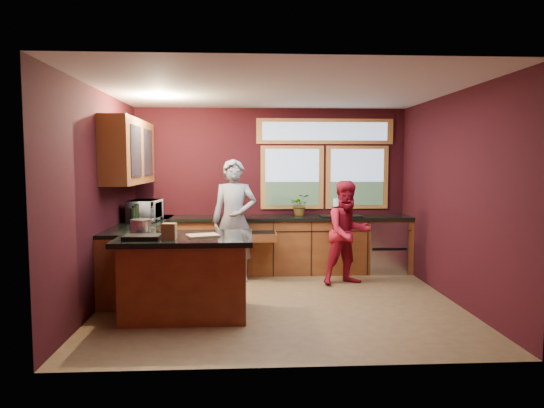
{
  "coord_description": "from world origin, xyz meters",
  "views": [
    {
      "loc": [
        -0.43,
        -6.11,
        1.8
      ],
      "look_at": [
        -0.08,
        0.4,
        1.24
      ],
      "focal_mm": 32.0,
      "sensor_mm": 36.0,
      "label": 1
    }
  ],
  "objects": [
    {
      "name": "room_shell",
      "position": [
        -0.6,
        0.32,
        1.8
      ],
      "size": [
        4.52,
        4.02,
        2.71
      ],
      "color": "black",
      "rests_on": "ground"
    },
    {
      "name": "back_counter",
      "position": [
        0.2,
        1.7,
        0.46
      ],
      "size": [
        4.5,
        0.64,
        0.93
      ],
      "color": "#572714",
      "rests_on": "floor"
    },
    {
      "name": "person_red",
      "position": [
        1.07,
        0.89,
        0.77
      ],
      "size": [
        0.89,
        0.78,
        1.53
      ],
      "primitive_type": "imported",
      "rotation": [
        0.0,
        0.0,
        0.31
      ],
      "color": "maroon",
      "rests_on": "floor"
    },
    {
      "name": "person_grey",
      "position": [
        -0.61,
        1.2,
        0.92
      ],
      "size": [
        0.71,
        0.5,
        1.85
      ],
      "primitive_type": "imported",
      "rotation": [
        0.0,
        0.0,
        -0.08
      ],
      "color": "slate",
      "rests_on": "floor"
    },
    {
      "name": "stock_pot",
      "position": [
        -1.68,
        -0.31,
        1.03
      ],
      "size": [
        0.24,
        0.24,
        0.18
      ],
      "primitive_type": "cylinder",
      "color": "#BABAC0",
      "rests_on": "island"
    },
    {
      "name": "microwave",
      "position": [
        -1.92,
        1.1,
        1.09
      ],
      "size": [
        0.45,
        0.62,
        0.32
      ],
      "primitive_type": "imported",
      "rotation": [
        0.0,
        0.0,
        1.45
      ],
      "color": "#999999",
      "rests_on": "left_counter"
    },
    {
      "name": "black_tray",
      "position": [
        -1.58,
        -0.71,
        0.97
      ],
      "size": [
        0.4,
        0.28,
        0.05
      ],
      "primitive_type": "cube",
      "rotation": [
        0.0,
        0.0,
        0.01
      ],
      "color": "black",
      "rests_on": "island"
    },
    {
      "name": "left_counter",
      "position": [
        -1.95,
        0.85,
        0.47
      ],
      "size": [
        0.64,
        2.3,
        0.93
      ],
      "color": "#572714",
      "rests_on": "floor"
    },
    {
      "name": "floor",
      "position": [
        0.0,
        0.0,
        0.0
      ],
      "size": [
        4.5,
        4.5,
        0.0
      ],
      "primitive_type": "plane",
      "color": "brown",
      "rests_on": "ground"
    },
    {
      "name": "potted_plant",
      "position": [
        0.45,
        1.75,
        1.11
      ],
      "size": [
        0.32,
        0.28,
        0.35
      ],
      "primitive_type": "imported",
      "color": "#999999",
      "rests_on": "back_counter"
    },
    {
      "name": "cutting_board",
      "position": [
        -0.93,
        -0.51,
        0.95
      ],
      "size": [
        0.41,
        0.35,
        0.02
      ],
      "primitive_type": "cube",
      "rotation": [
        0.0,
        0.0,
        0.34
      ],
      "color": "#A97E57",
      "rests_on": "island"
    },
    {
      "name": "paper_bag",
      "position": [
        -1.28,
        -0.71,
        1.03
      ],
      "size": [
        0.16,
        0.13,
        0.18
      ],
      "primitive_type": "cube",
      "rotation": [
        0.0,
        0.0,
        -0.08
      ],
      "color": "brown",
      "rests_on": "island"
    },
    {
      "name": "island",
      "position": [
        -1.13,
        -0.46,
        0.48
      ],
      "size": [
        1.55,
        1.05,
        0.95
      ],
      "color": "#572714",
      "rests_on": "floor"
    },
    {
      "name": "paper_towel",
      "position": [
        1.06,
        1.7,
        1.07
      ],
      "size": [
        0.12,
        0.12,
        0.28
      ],
      "primitive_type": "cylinder",
      "color": "white",
      "rests_on": "back_counter"
    }
  ]
}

